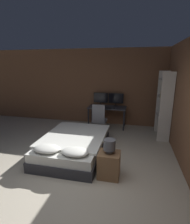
{
  "coord_description": "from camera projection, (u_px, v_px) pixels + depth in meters",
  "views": [
    {
      "loc": [
        1.02,
        -2.33,
        2.11
      ],
      "look_at": [
        -0.13,
        2.67,
        0.75
      ],
      "focal_mm": 28.0,
      "sensor_mm": 36.0,
      "label": 1
    }
  ],
  "objects": [
    {
      "name": "ground_plane",
      "position": [
        67.0,
        195.0,
        2.96
      ],
      "size": [
        20.0,
        20.0,
        0.0
      ],
      "primitive_type": "plane",
      "color": "#B2A893"
    },
    {
      "name": "wall_back",
      "position": [
        106.0,
        87.0,
        6.31
      ],
      "size": [
        12.0,
        0.06,
        2.7
      ],
      "color": "brown",
      "rests_on": "ground_plane"
    },
    {
      "name": "wall_side_right",
      "position": [
        188.0,
        104.0,
        3.57
      ],
      "size": [
        0.06,
        12.0,
        2.7
      ],
      "color": "brown",
      "rests_on": "ground_plane"
    },
    {
      "name": "bed",
      "position": [
        74.0,
        145.0,
        4.27
      ],
      "size": [
        1.46,
        2.06,
        0.54
      ],
      "color": "#2D2D33",
      "rests_on": "ground_plane"
    },
    {
      "name": "nightstand",
      "position": [
        109.0,
        165.0,
        3.38
      ],
      "size": [
        0.41,
        0.37,
        0.51
      ],
      "color": "brown",
      "rests_on": "ground_plane"
    },
    {
      "name": "bedside_lamp",
      "position": [
        109.0,
        145.0,
        3.28
      ],
      "size": [
        0.23,
        0.23,
        0.27
      ],
      "color": "gray",
      "rests_on": "nightstand"
    },
    {
      "name": "desk",
      "position": [
        107.0,
        110.0,
        6.1
      ],
      "size": [
        1.31,
        0.64,
        0.72
      ],
      "color": "#38383D",
      "rests_on": "ground_plane"
    },
    {
      "name": "monitor_left",
      "position": [
        101.0,
        98.0,
        6.28
      ],
      "size": [
        0.52,
        0.16,
        0.46
      ],
      "color": "black",
      "rests_on": "desk"
    },
    {
      "name": "monitor_right",
      "position": [
        116.0,
        99.0,
        6.16
      ],
      "size": [
        0.52,
        0.16,
        0.46
      ],
      "color": "black",
      "rests_on": "desk"
    },
    {
      "name": "keyboard",
      "position": [
        106.0,
        108.0,
        5.87
      ],
      "size": [
        0.35,
        0.13,
        0.02
      ],
      "color": "black",
      "rests_on": "desk"
    },
    {
      "name": "computer_mouse",
      "position": [
        114.0,
        108.0,
        5.81
      ],
      "size": [
        0.07,
        0.05,
        0.04
      ],
      "color": "black",
      "rests_on": "desk"
    },
    {
      "name": "office_chair",
      "position": [
        99.0,
        123.0,
        5.43
      ],
      "size": [
        0.52,
        0.52,
        1.0
      ],
      "color": "black",
      "rests_on": "ground_plane"
    },
    {
      "name": "bookshelf",
      "position": [
        165.0,
        103.0,
        5.03
      ],
      "size": [
        0.34,
        0.82,
        1.97
      ],
      "color": "beige",
      "rests_on": "ground_plane"
    }
  ]
}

